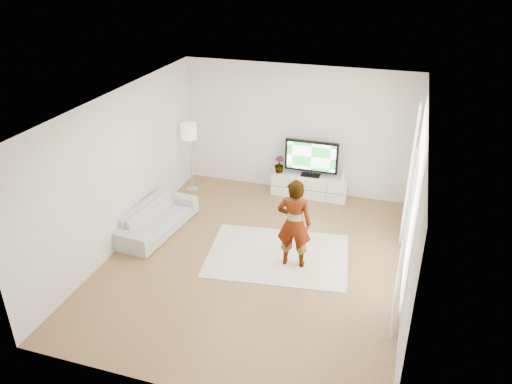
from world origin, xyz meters
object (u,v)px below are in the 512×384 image
(floor_lamp, at_px, (189,134))
(sofa, at_px, (157,218))
(media_console, at_px, (310,186))
(rug, at_px, (278,255))
(television, at_px, (311,157))
(player, at_px, (294,224))

(floor_lamp, bearing_deg, sofa, -86.64)
(media_console, xyz_separation_m, sofa, (-2.47, -2.37, 0.05))
(rug, height_order, floor_lamp, floor_lamp)
(television, bearing_deg, player, -84.22)
(sofa, bearing_deg, media_console, -40.44)
(media_console, bearing_deg, floor_lamp, -168.97)
(television, relative_size, sofa, 0.61)
(television, height_order, rug, television)
(television, bearing_deg, media_console, -90.00)
(sofa, relative_size, floor_lamp, 1.22)
(player, distance_m, sofa, 2.82)
(media_console, height_order, sofa, sofa)
(sofa, bearing_deg, rug, -87.40)
(media_console, bearing_deg, television, 90.00)
(rug, height_order, sofa, sofa)
(player, xyz_separation_m, floor_lamp, (-2.86, 2.18, 0.50))
(media_console, xyz_separation_m, rug, (-0.04, -2.51, -0.23))
(media_console, relative_size, player, 1.03)
(player, bearing_deg, floor_lamp, -41.40)
(floor_lamp, bearing_deg, player, -37.36)
(rug, bearing_deg, sofa, 176.83)
(player, height_order, sofa, player)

